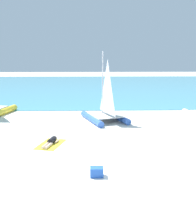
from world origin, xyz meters
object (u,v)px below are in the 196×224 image
object	(u,v)px
towel_left	(51,144)
cooler_box	(97,172)
sailboat_blue	(105,111)
sunbather_left	(51,142)

from	to	relation	value
towel_left	cooler_box	xyz separation A→B (m)	(2.34, -3.82, 0.17)
sailboat_blue	cooler_box	world-z (taller)	sailboat_blue
towel_left	cooler_box	size ratio (longest dim) A/B	3.80
sunbather_left	cooler_box	world-z (taller)	cooler_box
cooler_box	towel_left	bearing A→B (deg)	121.48
sunbather_left	cooler_box	bearing A→B (deg)	-44.68
sailboat_blue	towel_left	world-z (taller)	sailboat_blue
towel_left	sunbather_left	xyz separation A→B (m)	(0.02, 0.06, 0.13)
sunbather_left	cooler_box	distance (m)	4.53
sailboat_blue	cooler_box	distance (m)	9.00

